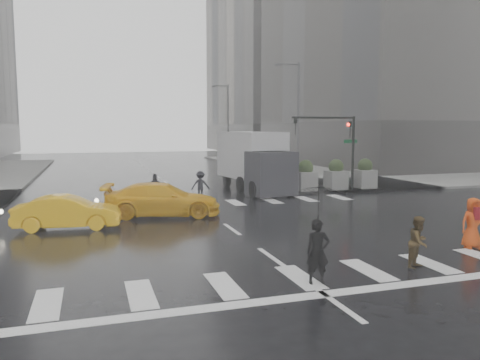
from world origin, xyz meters
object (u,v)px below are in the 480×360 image
object	(u,v)px
traffic_signal_pole	(338,138)
taxi_mid	(68,212)
pedestrian_brown	(419,242)
pedestrian_orange	(473,223)
box_truck	(256,160)

from	to	relation	value
traffic_signal_pole	taxi_mid	bearing A→B (deg)	-158.02
pedestrian_brown	pedestrian_orange	size ratio (longest dim) A/B	0.88
pedestrian_orange	box_truck	xyz separation A→B (m)	(-1.92, 14.87, 1.08)
pedestrian_brown	taxi_mid	size ratio (longest dim) A/B	0.37
traffic_signal_pole	box_truck	xyz separation A→B (m)	(-4.48, 1.86, -1.32)
pedestrian_brown	taxi_mid	distance (m)	12.42
taxi_mid	box_truck	xyz separation A→B (m)	(10.40, 7.86, 1.27)
pedestrian_orange	taxi_mid	size ratio (longest dim) A/B	0.42
taxi_mid	pedestrian_brown	bearing A→B (deg)	-124.43
pedestrian_brown	box_truck	size ratio (longest dim) A/B	0.21
pedestrian_brown	taxi_mid	world-z (taller)	pedestrian_brown
traffic_signal_pole	pedestrian_brown	xyz separation A→B (m)	(-5.57, -14.22, -2.51)
traffic_signal_pole	box_truck	distance (m)	5.02
pedestrian_brown	traffic_signal_pole	bearing A→B (deg)	40.72
taxi_mid	box_truck	size ratio (longest dim) A/B	0.57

